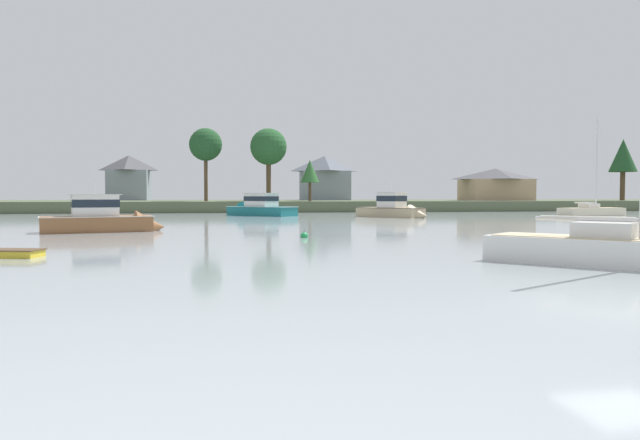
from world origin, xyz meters
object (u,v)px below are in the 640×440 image
(dinghy_yellow, at_px, (6,254))
(cruiser_teal, at_px, (255,210))
(cruiser_sand, at_px, (396,212))
(sailboat_cream, at_px, (591,214))
(mooring_buoy_green, at_px, (304,236))
(sailboat_white, at_px, (618,259))
(dinghy_navy, at_px, (590,239))
(cruiser_wood, at_px, (108,223))

(dinghy_yellow, height_order, cruiser_teal, cruiser_teal)
(cruiser_sand, relative_size, dinghy_yellow, 2.89)
(sailboat_cream, xyz_separation_m, mooring_buoy_green, (-43.33, -33.94, -0.20))
(cruiser_sand, height_order, dinghy_yellow, cruiser_sand)
(sailboat_white, relative_size, cruiser_sand, 1.38)
(dinghy_yellow, height_order, dinghy_navy, dinghy_yellow)
(dinghy_yellow, relative_size, dinghy_navy, 1.19)
(cruiser_sand, distance_m, mooring_buoy_green, 36.48)
(sailboat_white, relative_size, mooring_buoy_green, 24.23)
(cruiser_sand, bearing_deg, mooring_buoy_green, -115.99)
(sailboat_cream, bearing_deg, dinghy_yellow, -142.99)
(cruiser_sand, distance_m, dinghy_yellow, 52.50)
(cruiser_teal, xyz_separation_m, mooring_buoy_green, (0.82, -42.07, -0.61))
(sailboat_white, xyz_separation_m, sailboat_cream, (33.62, 51.36, -0.01))
(dinghy_yellow, xyz_separation_m, dinghy_navy, (31.46, 4.56, -0.02))
(dinghy_navy, distance_m, mooring_buoy_green, 17.56)
(cruiser_sand, height_order, sailboat_cream, sailboat_cream)
(cruiser_teal, relative_size, dinghy_navy, 3.62)
(sailboat_white, distance_m, mooring_buoy_green, 19.94)
(sailboat_white, xyz_separation_m, cruiser_sand, (6.28, 50.21, 0.41))
(dinghy_yellow, distance_m, mooring_buoy_green, 17.67)
(dinghy_navy, xyz_separation_m, mooring_buoy_green, (-16.76, 5.24, -0.02))
(mooring_buoy_green, bearing_deg, cruiser_wood, 147.96)
(cruiser_teal, height_order, dinghy_navy, cruiser_teal)
(dinghy_yellow, bearing_deg, cruiser_sand, 54.23)
(sailboat_white, distance_m, cruiser_teal, 60.41)
(cruiser_wood, xyz_separation_m, sailboat_white, (23.45, -26.02, -0.38))
(dinghy_navy, relative_size, mooring_buoy_green, 5.08)
(cruiser_wood, height_order, cruiser_teal, cruiser_teal)
(cruiser_wood, height_order, sailboat_white, sailboat_white)
(cruiser_sand, relative_size, mooring_buoy_green, 17.51)
(sailboat_cream, relative_size, dinghy_yellow, 4.13)
(sailboat_cream, distance_m, cruiser_teal, 44.89)
(sailboat_white, height_order, sailboat_cream, sailboat_cream)
(cruiser_sand, bearing_deg, cruiser_teal, 151.09)
(mooring_buoy_green, bearing_deg, dinghy_navy, -17.37)
(cruiser_sand, height_order, mooring_buoy_green, cruiser_sand)
(dinghy_yellow, relative_size, cruiser_teal, 0.33)
(cruiser_sand, distance_m, sailboat_cream, 27.37)
(cruiser_wood, relative_size, cruiser_teal, 0.92)
(cruiser_wood, height_order, dinghy_yellow, cruiser_wood)
(cruiser_teal, bearing_deg, sailboat_white, -79.97)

